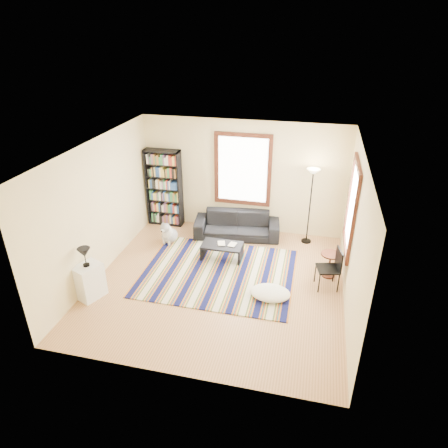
% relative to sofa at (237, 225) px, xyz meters
% --- Properties ---
extents(floor, '(5.00, 5.00, 0.10)m').
position_rel_sofa_xyz_m(floor, '(0.04, -2.05, -0.35)').
color(floor, tan).
rests_on(floor, ground).
extents(ceiling, '(5.00, 5.00, 0.10)m').
position_rel_sofa_xyz_m(ceiling, '(0.04, -2.05, 2.55)').
color(ceiling, white).
rests_on(ceiling, floor).
extents(wall_back, '(5.00, 0.10, 2.80)m').
position_rel_sofa_xyz_m(wall_back, '(0.04, 0.50, 1.10)').
color(wall_back, beige).
rests_on(wall_back, floor).
extents(wall_front, '(5.00, 0.10, 2.80)m').
position_rel_sofa_xyz_m(wall_front, '(0.04, -4.60, 1.10)').
color(wall_front, beige).
rests_on(wall_front, floor).
extents(wall_left, '(0.10, 5.00, 2.80)m').
position_rel_sofa_xyz_m(wall_left, '(-2.51, -2.05, 1.10)').
color(wall_left, beige).
rests_on(wall_left, floor).
extents(wall_right, '(0.10, 5.00, 2.80)m').
position_rel_sofa_xyz_m(wall_right, '(2.59, -2.05, 1.10)').
color(wall_right, beige).
rests_on(wall_right, floor).
extents(window_back, '(1.20, 0.06, 1.60)m').
position_rel_sofa_xyz_m(window_back, '(0.04, 0.42, 1.30)').
color(window_back, white).
rests_on(window_back, wall_back).
extents(window_right, '(0.06, 1.20, 1.60)m').
position_rel_sofa_xyz_m(window_right, '(2.51, -1.25, 1.30)').
color(window_right, white).
rests_on(window_right, wall_right).
extents(rug, '(3.19, 2.55, 0.02)m').
position_rel_sofa_xyz_m(rug, '(-0.05, -1.72, -0.29)').
color(rug, '#0C1040').
rests_on(rug, floor).
extents(sofa, '(1.09, 2.17, 0.61)m').
position_rel_sofa_xyz_m(sofa, '(0.00, 0.00, 0.00)').
color(sofa, black).
rests_on(sofa, floor).
extents(bookshelf, '(0.90, 0.30, 2.00)m').
position_rel_sofa_xyz_m(bookshelf, '(-1.96, 0.27, 0.70)').
color(bookshelf, black).
rests_on(bookshelf, floor).
extents(coffee_table, '(0.93, 0.56, 0.36)m').
position_rel_sofa_xyz_m(coffee_table, '(-0.11, -1.12, -0.12)').
color(coffee_table, black).
rests_on(coffee_table, floor).
extents(book_a, '(0.25, 0.22, 0.02)m').
position_rel_sofa_xyz_m(book_a, '(-0.21, -1.12, 0.07)').
color(book_a, beige).
rests_on(book_a, coffee_table).
extents(book_b, '(0.19, 0.24, 0.02)m').
position_rel_sofa_xyz_m(book_b, '(0.04, -1.07, 0.07)').
color(book_b, beige).
rests_on(book_b, coffee_table).
extents(floor_cushion, '(0.88, 0.73, 0.19)m').
position_rel_sofa_xyz_m(floor_cushion, '(1.14, -2.30, -0.21)').
color(floor_cushion, white).
rests_on(floor_cushion, floor).
extents(floor_lamp, '(0.35, 0.35, 1.86)m').
position_rel_sofa_xyz_m(floor_lamp, '(1.71, 0.10, 0.63)').
color(floor_lamp, black).
rests_on(floor_lamp, floor).
extents(side_table, '(0.42, 0.42, 0.54)m').
position_rel_sofa_xyz_m(side_table, '(2.24, -1.28, -0.03)').
color(side_table, '#491B12').
rests_on(side_table, floor).
extents(folding_chair, '(0.50, 0.49, 0.86)m').
position_rel_sofa_xyz_m(folding_chair, '(2.19, -1.70, 0.13)').
color(folding_chair, black).
rests_on(folding_chair, floor).
extents(white_cabinet, '(0.54, 0.61, 0.70)m').
position_rel_sofa_xyz_m(white_cabinet, '(-2.26, -3.07, 0.05)').
color(white_cabinet, white).
rests_on(white_cabinet, floor).
extents(table_lamp, '(0.32, 0.32, 0.38)m').
position_rel_sofa_xyz_m(table_lamp, '(-2.26, -3.07, 0.59)').
color(table_lamp, black).
rests_on(table_lamp, white_cabinet).
extents(dog, '(0.49, 0.64, 0.59)m').
position_rel_sofa_xyz_m(dog, '(-1.52, -0.68, -0.01)').
color(dog, '#A8A8A8').
rests_on(dog, floor).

